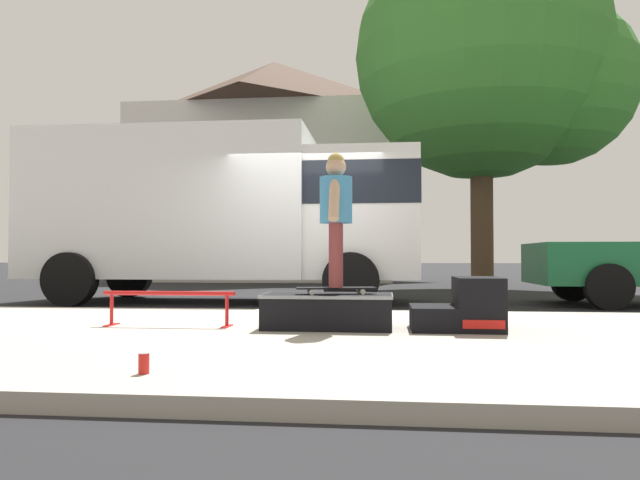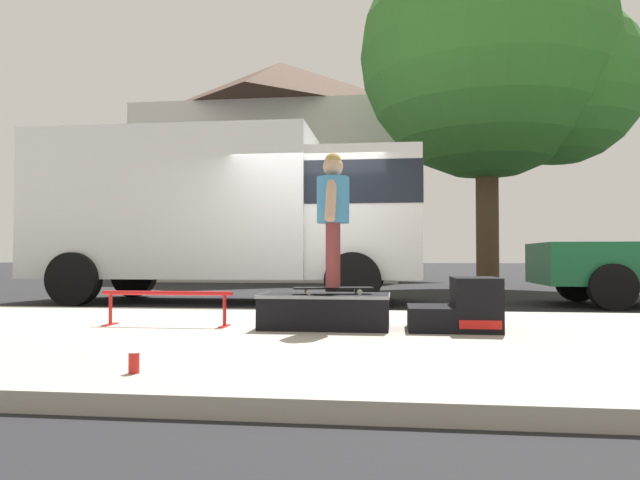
{
  "view_description": "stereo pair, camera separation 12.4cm",
  "coord_description": "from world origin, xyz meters",
  "px_view_note": "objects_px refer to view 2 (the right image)",
  "views": [
    {
      "loc": [
        1.29,
        -8.47,
        0.83
      ],
      "look_at": [
        0.45,
        -0.81,
        1.04
      ],
      "focal_mm": 33.71,
      "sensor_mm": 36.0,
      "label": 1
    },
    {
      "loc": [
        1.41,
        -8.46,
        0.83
      ],
      "look_at": [
        0.45,
        -0.81,
        1.04
      ],
      "focal_mm": 33.71,
      "sensor_mm": 36.0,
      "label": 2
    }
  ],
  "objects_px": {
    "skate_box": "(325,310)",
    "soda_can": "(134,363)",
    "kicker_ramp": "(461,308)",
    "box_truck": "(230,209)",
    "skateboard": "(333,288)",
    "skater_kid": "(333,208)",
    "street_tree_main": "(501,60)",
    "grind_rail": "(167,300)"
  },
  "relations": [
    {
      "from": "box_truck",
      "to": "skateboard",
      "type": "bearing_deg",
      "value": -63.45
    },
    {
      "from": "skateboard",
      "to": "soda_can",
      "type": "distance_m",
      "value": 2.61
    },
    {
      "from": "grind_rail",
      "to": "soda_can",
      "type": "height_order",
      "value": "grind_rail"
    },
    {
      "from": "skate_box",
      "to": "soda_can",
      "type": "xyz_separation_m",
      "value": [
        -0.89,
        -2.43,
        -0.12
      ]
    },
    {
      "from": "skate_box",
      "to": "soda_can",
      "type": "distance_m",
      "value": 2.59
    },
    {
      "from": "grind_rail",
      "to": "skate_box",
      "type": "bearing_deg",
      "value": 0.5
    },
    {
      "from": "skateboard",
      "to": "box_truck",
      "type": "xyz_separation_m",
      "value": [
        -2.38,
        4.77,
        1.19
      ]
    },
    {
      "from": "skate_box",
      "to": "kicker_ramp",
      "type": "bearing_deg",
      "value": -0.02
    },
    {
      "from": "grind_rail",
      "to": "street_tree_main",
      "type": "bearing_deg",
      "value": 62.39
    },
    {
      "from": "kicker_ramp",
      "to": "soda_can",
      "type": "distance_m",
      "value": 3.28
    },
    {
      "from": "skateboard",
      "to": "soda_can",
      "type": "xyz_separation_m",
      "value": [
        -0.97,
        -2.4,
        -0.33
      ]
    },
    {
      "from": "skate_box",
      "to": "box_truck",
      "type": "xyz_separation_m",
      "value": [
        -2.3,
        4.74,
        1.4
      ]
    },
    {
      "from": "kicker_ramp",
      "to": "soda_can",
      "type": "bearing_deg",
      "value": -132.25
    },
    {
      "from": "soda_can",
      "to": "street_tree_main",
      "type": "xyz_separation_m",
      "value": [
        4.25,
        11.97,
        5.6
      ]
    },
    {
      "from": "skate_box",
      "to": "grind_rail",
      "type": "bearing_deg",
      "value": -179.5
    },
    {
      "from": "street_tree_main",
      "to": "skateboard",
      "type": "bearing_deg",
      "value": -108.96
    },
    {
      "from": "skater_kid",
      "to": "soda_can",
      "type": "bearing_deg",
      "value": -111.91
    },
    {
      "from": "skateboard",
      "to": "skate_box",
      "type": "bearing_deg",
      "value": 162.63
    },
    {
      "from": "skateboard",
      "to": "street_tree_main",
      "type": "relative_size",
      "value": 0.09
    },
    {
      "from": "soda_can",
      "to": "street_tree_main",
      "type": "bearing_deg",
      "value": 70.44
    },
    {
      "from": "skateboard",
      "to": "street_tree_main",
      "type": "distance_m",
      "value": 11.4
    },
    {
      "from": "skater_kid",
      "to": "box_truck",
      "type": "height_order",
      "value": "box_truck"
    },
    {
      "from": "kicker_ramp",
      "to": "grind_rail",
      "type": "height_order",
      "value": "kicker_ramp"
    },
    {
      "from": "box_truck",
      "to": "street_tree_main",
      "type": "height_order",
      "value": "street_tree_main"
    },
    {
      "from": "skate_box",
      "to": "skater_kid",
      "type": "distance_m",
      "value": 1.01
    },
    {
      "from": "kicker_ramp",
      "to": "soda_can",
      "type": "xyz_separation_m",
      "value": [
        -2.21,
        -2.43,
        -0.15
      ]
    },
    {
      "from": "skate_box",
      "to": "soda_can",
      "type": "height_order",
      "value": "skate_box"
    },
    {
      "from": "street_tree_main",
      "to": "skate_box",
      "type": "bearing_deg",
      "value": -109.44
    },
    {
      "from": "kicker_ramp",
      "to": "skateboard",
      "type": "relative_size",
      "value": 1.07
    },
    {
      "from": "grind_rail",
      "to": "soda_can",
      "type": "bearing_deg",
      "value": -72.88
    },
    {
      "from": "skater_kid",
      "to": "street_tree_main",
      "type": "height_order",
      "value": "street_tree_main"
    },
    {
      "from": "grind_rail",
      "to": "skateboard",
      "type": "xyz_separation_m",
      "value": [
        1.71,
        -0.01,
        0.13
      ]
    },
    {
      "from": "skateboard",
      "to": "box_truck",
      "type": "distance_m",
      "value": 5.46
    },
    {
      "from": "skate_box",
      "to": "skateboard",
      "type": "height_order",
      "value": "skateboard"
    },
    {
      "from": "box_truck",
      "to": "soda_can",
      "type": "bearing_deg",
      "value": -78.84
    },
    {
      "from": "skateboard",
      "to": "box_truck",
      "type": "relative_size",
      "value": 0.12
    },
    {
      "from": "kicker_ramp",
      "to": "box_truck",
      "type": "bearing_deg",
      "value": 127.36
    },
    {
      "from": "kicker_ramp",
      "to": "skateboard",
      "type": "height_order",
      "value": "kicker_ramp"
    },
    {
      "from": "kicker_ramp",
      "to": "box_truck",
      "type": "relative_size",
      "value": 0.12
    },
    {
      "from": "skate_box",
      "to": "soda_can",
      "type": "bearing_deg",
      "value": -110.04
    },
    {
      "from": "street_tree_main",
      "to": "kicker_ramp",
      "type": "bearing_deg",
      "value": -102.11
    },
    {
      "from": "kicker_ramp",
      "to": "street_tree_main",
      "type": "bearing_deg",
      "value": 77.89
    }
  ]
}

